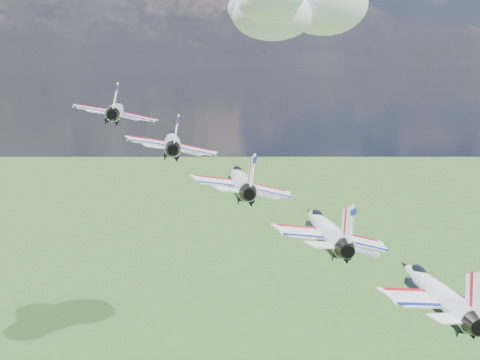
{
  "coord_description": "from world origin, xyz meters",
  "views": [
    {
      "loc": [
        -6.65,
        -62.95,
        152.32
      ],
      "look_at": [
        -4.59,
        2.71,
        139.6
      ],
      "focal_mm": 45.0,
      "sensor_mm": 36.0,
      "label": 1
    }
  ],
  "objects_px": {
    "jet_0": "(117,110)",
    "jet_3": "(325,228)",
    "jet_2": "(240,180)",
    "jet_4": "(434,290)",
    "jet_1": "(172,142)"
  },
  "relations": [
    {
      "from": "jet_0",
      "to": "jet_3",
      "type": "xyz_separation_m",
      "value": [
        24.43,
        -25.59,
        -9.78
      ]
    },
    {
      "from": "jet_0",
      "to": "jet_2",
      "type": "distance_m",
      "value": 24.47
    },
    {
      "from": "jet_0",
      "to": "jet_4",
      "type": "distance_m",
      "value": 48.94
    },
    {
      "from": "jet_2",
      "to": "jet_3",
      "type": "relative_size",
      "value": 1.0
    },
    {
      "from": "jet_1",
      "to": "jet_2",
      "type": "relative_size",
      "value": 1.0
    },
    {
      "from": "jet_1",
      "to": "jet_3",
      "type": "bearing_deg",
      "value": -51.45
    },
    {
      "from": "jet_1",
      "to": "jet_3",
      "type": "distance_m",
      "value": 24.47
    },
    {
      "from": "jet_3",
      "to": "jet_4",
      "type": "relative_size",
      "value": 1.0
    },
    {
      "from": "jet_3",
      "to": "jet_2",
      "type": "bearing_deg",
      "value": 128.55
    },
    {
      "from": "jet_3",
      "to": "jet_4",
      "type": "bearing_deg",
      "value": -51.45
    },
    {
      "from": "jet_0",
      "to": "jet_1",
      "type": "bearing_deg",
      "value": -51.45
    },
    {
      "from": "jet_1",
      "to": "jet_3",
      "type": "height_order",
      "value": "jet_1"
    },
    {
      "from": "jet_0",
      "to": "jet_1",
      "type": "xyz_separation_m",
      "value": [
        8.14,
        -8.53,
        -3.26
      ]
    },
    {
      "from": "jet_2",
      "to": "jet_3",
      "type": "height_order",
      "value": "jet_2"
    },
    {
      "from": "jet_0",
      "to": "jet_3",
      "type": "bearing_deg",
      "value": -51.45
    }
  ]
}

